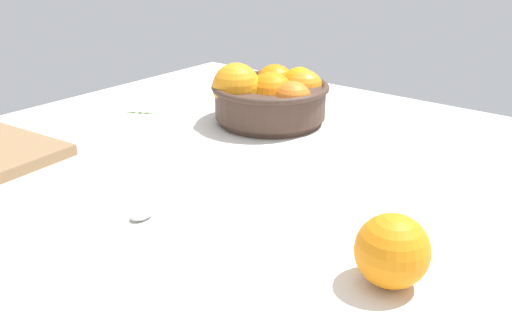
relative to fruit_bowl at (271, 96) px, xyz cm
name	(u,v)px	position (x,y,z in cm)	size (l,w,h in cm)	color
ground_plane	(276,196)	(17.85, -22.25, -6.51)	(122.33, 106.58, 3.00)	silver
fruit_bowl	(271,96)	(0.00, 0.00, 0.00)	(21.61, 21.61, 11.43)	#473328
loose_orange_1	(392,251)	(40.68, -33.75, -1.21)	(7.61, 7.61, 7.61)	orange
spoon	(164,204)	(10.27, -36.51, -4.58)	(2.29, 16.01, 1.00)	silver
herb_sprig_0	(141,112)	(-23.03, -11.77, -4.76)	(5.06, 2.77, 0.75)	#517039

